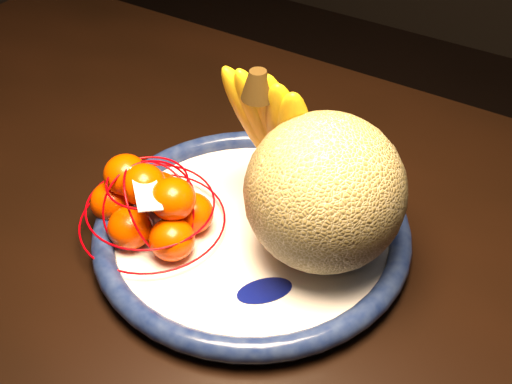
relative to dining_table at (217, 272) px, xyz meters
The scene contains 6 objects.
dining_table is the anchor object (origin of this frame).
fruit_bowl 0.11m from the dining_table, 13.17° to the left, with size 0.39×0.39×0.03m.
cantaloupe 0.23m from the dining_table, 10.54° to the left, with size 0.18×0.18×0.18m, color olive.
banana_bunch 0.23m from the dining_table, 62.11° to the left, with size 0.15×0.14×0.22m.
mandarin_bag 0.15m from the dining_table, 139.22° to the right, with size 0.22×0.22×0.11m.
price_tag 0.19m from the dining_table, 126.71° to the right, with size 0.07×0.03×0.00m, color white.
Camera 1 is at (0.30, -0.36, 1.33)m, focal length 45.00 mm.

